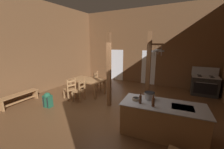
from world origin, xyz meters
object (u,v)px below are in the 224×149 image
(stove_range, at_px, (204,85))
(ladderback_chair_by_post, at_px, (70,89))
(ladderback_chair_at_table_end, at_px, (80,91))
(bottle_tall_on_counter, at_px, (153,102))
(mixing_bowl_on_counter, at_px, (136,99))
(dining_table, at_px, (87,81))
(bench_along_left_wall, at_px, (19,97))
(ladderback_chair_near_window, at_px, (98,81))
(bottle_short_on_counter, at_px, (140,99))
(backpack, at_px, (48,99))
(kitchen_island, at_px, (162,119))
(stockpot_on_counter, at_px, (149,96))

(stove_range, height_order, ladderback_chair_by_post, stove_range)
(ladderback_chair_at_table_end, distance_m, bottle_tall_on_counter, 3.53)
(mixing_bowl_on_counter, bearing_deg, bottle_tall_on_counter, -17.65)
(dining_table, height_order, mixing_bowl_on_counter, mixing_bowl_on_counter)
(dining_table, relative_size, bench_along_left_wall, 1.14)
(stove_range, xyz_separation_m, ladderback_chair_near_window, (-5.06, -1.65, -0.03))
(bottle_short_on_counter, bearing_deg, ladderback_chair_by_post, 165.25)
(ladderback_chair_by_post, distance_m, backpack, 1.09)
(ladderback_chair_near_window, bearing_deg, backpack, -98.91)
(bench_along_left_wall, relative_size, mixing_bowl_on_counter, 7.33)
(kitchen_island, distance_m, ladderback_chair_by_post, 4.15)
(dining_table, height_order, stockpot_on_counter, stockpot_on_counter)
(bench_along_left_wall, bearing_deg, backpack, 16.25)
(ladderback_chair_by_post, distance_m, bottle_tall_on_counter, 4.04)
(bench_along_left_wall, bearing_deg, stove_range, 35.85)
(stove_range, relative_size, ladderback_chair_near_window, 1.39)
(backpack, height_order, mixing_bowl_on_counter, mixing_bowl_on_counter)
(stove_range, relative_size, backpack, 2.21)
(bench_along_left_wall, xyz_separation_m, bottle_short_on_counter, (4.96, 0.51, 0.70))
(ladderback_chair_near_window, distance_m, bottle_short_on_counter, 4.27)
(dining_table, distance_m, bench_along_left_wall, 2.91)
(stove_range, bearing_deg, backpack, -140.57)
(backpack, xyz_separation_m, mixing_bowl_on_counter, (3.51, 0.28, 0.61))
(kitchen_island, distance_m, bottle_short_on_counter, 0.82)
(ladderback_chair_at_table_end, relative_size, stockpot_on_counter, 2.65)
(stockpot_on_counter, bearing_deg, mixing_bowl_on_counter, -138.36)
(ladderback_chair_near_window, xyz_separation_m, bottle_tall_on_counter, (3.58, -2.77, 0.56))
(ladderback_chair_by_post, xyz_separation_m, bench_along_left_wall, (-1.42, -1.44, -0.14))
(stove_range, bearing_deg, kitchen_island, -107.12)
(kitchen_island, height_order, ladderback_chair_near_window, ladderback_chair_near_window)
(ladderback_chair_near_window, relative_size, bench_along_left_wall, 0.62)
(ladderback_chair_at_table_end, height_order, bottle_short_on_counter, bottle_short_on_counter)
(stove_range, bearing_deg, dining_table, -153.18)
(kitchen_island, bearing_deg, mixing_bowl_on_counter, -172.56)
(dining_table, relative_size, mixing_bowl_on_counter, 8.38)
(stove_range, xyz_separation_m, stockpot_on_counter, (-1.69, -3.98, 0.51))
(dining_table, height_order, backpack, dining_table)
(kitchen_island, relative_size, ladderback_chair_at_table_end, 2.36)
(ladderback_chair_by_post, bearing_deg, kitchen_island, -9.69)
(stove_range, height_order, ladderback_chair_at_table_end, stove_range)
(stove_range, bearing_deg, bottle_tall_on_counter, -108.59)
(kitchen_island, height_order, stockpot_on_counter, stockpot_on_counter)
(ladderback_chair_near_window, distance_m, bottle_tall_on_counter, 4.56)
(ladderback_chair_at_table_end, relative_size, bench_along_left_wall, 0.62)
(stove_range, height_order, mixing_bowl_on_counter, stove_range)
(ladderback_chair_by_post, xyz_separation_m, mixing_bowl_on_counter, (3.37, -0.79, 0.48))
(backpack, bearing_deg, ladderback_chair_near_window, 81.09)
(stove_range, bearing_deg, stockpot_on_counter, -113.04)
(stockpot_on_counter, relative_size, bottle_short_on_counter, 1.24)
(kitchen_island, bearing_deg, bottle_tall_on_counter, -128.33)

